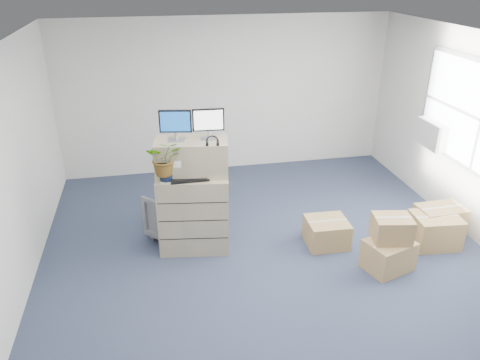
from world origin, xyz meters
name	(u,v)px	position (x,y,z in m)	size (l,w,h in m)	color
ground	(275,274)	(0.00, 0.00, 0.00)	(7.00, 7.00, 0.00)	#29314A
wall_back	(227,96)	(0.00, 3.51, 1.40)	(6.00, 0.02, 2.80)	beige
ac_unit	(433,134)	(2.87, 1.40, 1.20)	(0.24, 0.60, 0.40)	beige
filing_cabinet_lower	(194,212)	(-0.92, 0.85, 0.54)	(0.93, 0.57, 1.09)	gray
filing_cabinet_upper	(192,157)	(-0.91, 0.90, 1.32)	(0.93, 0.47, 0.47)	gray
monitor_left	(175,124)	(-1.10, 0.92, 1.78)	(0.41, 0.19, 0.40)	#99999E
monitor_right	(208,122)	(-0.68, 0.91, 1.78)	(0.40, 0.16, 0.40)	#99999E
headphones	(212,142)	(-0.67, 0.68, 1.60)	(0.16, 0.16, 0.02)	black
keyboard	(190,179)	(-0.97, 0.71, 1.10)	(0.49, 0.20, 0.03)	black
mouse	(218,176)	(-0.61, 0.72, 1.11)	(0.11, 0.07, 0.04)	silver
water_bottle	(200,164)	(-0.81, 0.90, 1.21)	(0.07, 0.07, 0.25)	#9B9EA4
phone_dock	(186,172)	(-0.99, 0.88, 1.13)	(0.06, 0.06, 0.13)	silver
external_drive	(218,168)	(-0.56, 0.94, 1.12)	(0.20, 0.15, 0.06)	black
tissue_box	(216,163)	(-0.59, 0.93, 1.20)	(0.27, 0.14, 0.10)	#439BE5
potted_plant	(165,162)	(-1.26, 0.74, 1.35)	(0.50, 0.54, 0.45)	#9AB08D
office_chair	(181,212)	(-1.08, 1.14, 0.40)	(0.77, 0.72, 0.80)	#59585D
cardboard_boxes	(401,233)	(1.84, 0.23, 0.25)	(2.28, 1.27, 0.72)	olive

